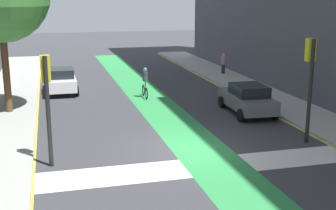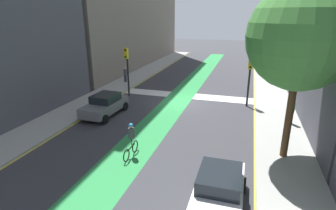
{
  "view_description": "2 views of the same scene",
  "coord_description": "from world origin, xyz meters",
  "px_view_note": "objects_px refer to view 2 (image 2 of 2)",
  "views": [
    {
      "loc": [
        -5.2,
        -16.84,
        6.17
      ],
      "look_at": [
        0.1,
        3.28,
        1.08
      ],
      "focal_mm": 48.67,
      "sensor_mm": 36.0,
      "label": 1
    },
    {
      "loc": [
        -5.2,
        21.5,
        7.24
      ],
      "look_at": [
        0.02,
        4.2,
        1.1
      ],
      "focal_mm": 28.8,
      "sensor_mm": 36.0,
      "label": 2
    }
  ],
  "objects_px": {
    "traffic_signal_near_left": "(250,72)",
    "pedestrian_sidewalk_left_a": "(292,111)",
    "street_tree_near": "(301,38)",
    "car_grey_right_far": "(105,105)",
    "traffic_signal_near_right": "(127,63)",
    "cyclist_in_lane": "(131,139)",
    "car_white_left_far": "(219,191)",
    "pedestrian_sidewalk_right_b": "(125,75)"
  },
  "relations": [
    {
      "from": "traffic_signal_near_right",
      "to": "cyclist_in_lane",
      "type": "xyz_separation_m",
      "value": [
        -4.85,
        10.14,
        -2.12
      ]
    },
    {
      "from": "car_grey_right_far",
      "to": "pedestrian_sidewalk_left_a",
      "type": "bearing_deg",
      "value": -172.01
    },
    {
      "from": "traffic_signal_near_left",
      "to": "pedestrian_sidewalk_right_b",
      "type": "bearing_deg",
      "value": -18.46
    },
    {
      "from": "cyclist_in_lane",
      "to": "pedestrian_sidewalk_left_a",
      "type": "height_order",
      "value": "pedestrian_sidewalk_left_a"
    },
    {
      "from": "car_white_left_far",
      "to": "pedestrian_sidewalk_right_b",
      "type": "height_order",
      "value": "pedestrian_sidewalk_right_b"
    },
    {
      "from": "traffic_signal_near_left",
      "to": "car_grey_right_far",
      "type": "bearing_deg",
      "value": 26.39
    },
    {
      "from": "pedestrian_sidewalk_right_b",
      "to": "street_tree_near",
      "type": "xyz_separation_m",
      "value": [
        -14.93,
        12.39,
        5.24
      ]
    },
    {
      "from": "street_tree_near",
      "to": "cyclist_in_lane",
      "type": "bearing_deg",
      "value": 15.02
    },
    {
      "from": "traffic_signal_near_left",
      "to": "car_grey_right_far",
      "type": "height_order",
      "value": "traffic_signal_near_left"
    },
    {
      "from": "car_white_left_far",
      "to": "car_grey_right_far",
      "type": "bearing_deg",
      "value": -40.54
    },
    {
      "from": "traffic_signal_near_left",
      "to": "cyclist_in_lane",
      "type": "bearing_deg",
      "value": 60.68
    },
    {
      "from": "traffic_signal_near_left",
      "to": "pedestrian_sidewalk_left_a",
      "type": "relative_size",
      "value": 2.3
    },
    {
      "from": "pedestrian_sidewalk_left_a",
      "to": "street_tree_near",
      "type": "bearing_deg",
      "value": 79.73
    },
    {
      "from": "car_white_left_far",
      "to": "cyclist_in_lane",
      "type": "bearing_deg",
      "value": -30.23
    },
    {
      "from": "street_tree_near",
      "to": "pedestrian_sidewalk_right_b",
      "type": "bearing_deg",
      "value": -39.69
    },
    {
      "from": "pedestrian_sidewalk_right_b",
      "to": "traffic_signal_near_left",
      "type": "bearing_deg",
      "value": 161.54
    },
    {
      "from": "car_white_left_far",
      "to": "street_tree_near",
      "type": "distance_m",
      "value": 7.85
    },
    {
      "from": "traffic_signal_near_right",
      "to": "traffic_signal_near_left",
      "type": "xyz_separation_m",
      "value": [
        -10.56,
        -0.03,
        -0.22
      ]
    },
    {
      "from": "car_grey_right_far",
      "to": "cyclist_in_lane",
      "type": "relative_size",
      "value": 2.3
    },
    {
      "from": "traffic_signal_near_right",
      "to": "car_grey_right_far",
      "type": "height_order",
      "value": "traffic_signal_near_right"
    },
    {
      "from": "traffic_signal_near_left",
      "to": "car_white_left_far",
      "type": "bearing_deg",
      "value": 86.5
    },
    {
      "from": "pedestrian_sidewalk_left_a",
      "to": "pedestrian_sidewalk_right_b",
      "type": "xyz_separation_m",
      "value": [
        15.81,
        -7.5,
        -0.09
      ]
    },
    {
      "from": "traffic_signal_near_right",
      "to": "car_grey_right_far",
      "type": "bearing_deg",
      "value": 94.8
    },
    {
      "from": "street_tree_near",
      "to": "car_grey_right_far",
      "type": "bearing_deg",
      "value": -14.07
    },
    {
      "from": "cyclist_in_lane",
      "to": "pedestrian_sidewalk_right_b",
      "type": "relative_size",
      "value": 1.16
    },
    {
      "from": "car_grey_right_far",
      "to": "cyclist_in_lane",
      "type": "xyz_separation_m",
      "value": [
        -4.43,
        5.13,
        0.17
      ]
    },
    {
      "from": "traffic_signal_near_left",
      "to": "cyclist_in_lane",
      "type": "height_order",
      "value": "traffic_signal_near_left"
    },
    {
      "from": "traffic_signal_near_right",
      "to": "pedestrian_sidewalk_right_b",
      "type": "bearing_deg",
      "value": -61.71
    },
    {
      "from": "traffic_signal_near_right",
      "to": "car_white_left_far",
      "type": "distance_m",
      "value": 16.42
    },
    {
      "from": "car_grey_right_far",
      "to": "cyclist_in_lane",
      "type": "distance_m",
      "value": 6.78
    },
    {
      "from": "car_white_left_far",
      "to": "street_tree_near",
      "type": "height_order",
      "value": "street_tree_near"
    },
    {
      "from": "traffic_signal_near_left",
      "to": "pedestrian_sidewalk_left_a",
      "type": "bearing_deg",
      "value": 132.41
    },
    {
      "from": "pedestrian_sidewalk_left_a",
      "to": "cyclist_in_lane",
      "type": "bearing_deg",
      "value": 38.9
    },
    {
      "from": "traffic_signal_near_left",
      "to": "pedestrian_sidewalk_left_a",
      "type": "distance_m",
      "value": 4.69
    },
    {
      "from": "traffic_signal_near_right",
      "to": "street_tree_near",
      "type": "xyz_separation_m",
      "value": [
        -12.6,
        8.06,
        3.12
      ]
    },
    {
      "from": "traffic_signal_near_right",
      "to": "pedestrian_sidewalk_left_a",
      "type": "xyz_separation_m",
      "value": [
        -13.48,
        3.17,
        -2.03
      ]
    },
    {
      "from": "car_white_left_far",
      "to": "pedestrian_sidewalk_left_a",
      "type": "xyz_separation_m",
      "value": [
        -3.72,
        -9.83,
        0.25
      ]
    },
    {
      "from": "traffic_signal_near_right",
      "to": "traffic_signal_near_left",
      "type": "relative_size",
      "value": 1.08
    },
    {
      "from": "traffic_signal_near_right",
      "to": "cyclist_in_lane",
      "type": "relative_size",
      "value": 2.38
    },
    {
      "from": "pedestrian_sidewalk_left_a",
      "to": "street_tree_near",
      "type": "relative_size",
      "value": 0.21
    },
    {
      "from": "traffic_signal_near_left",
      "to": "car_grey_right_far",
      "type": "xyz_separation_m",
      "value": [
        10.14,
        5.03,
        -2.06
      ]
    },
    {
      "from": "car_white_left_far",
      "to": "car_grey_right_far",
      "type": "height_order",
      "value": "same"
    }
  ]
}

